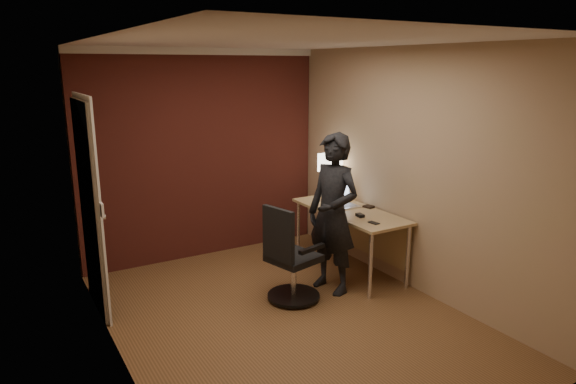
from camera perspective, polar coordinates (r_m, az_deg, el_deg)
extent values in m
plane|color=brown|center=(4.98, -0.25, -13.65)|extent=(4.00, 4.00, 0.00)
plane|color=white|center=(4.42, -0.28, 16.43)|extent=(4.00, 4.00, 0.00)
plane|color=tan|center=(6.31, -9.50, 4.11)|extent=(3.00, 0.00, 3.00)
plane|color=tan|center=(3.06, 19.17, -7.10)|extent=(3.00, 0.00, 3.00)
plane|color=tan|center=(4.02, -19.05, -2.10)|extent=(0.00, 4.00, 4.00)
plane|color=tan|center=(5.44, 13.52, 2.33)|extent=(0.00, 4.00, 4.00)
cube|color=maroon|center=(6.29, -9.40, 4.07)|extent=(2.98, 0.06, 2.50)
cube|color=silver|center=(6.19, -9.83, 15.16)|extent=(3.00, 0.08, 0.08)
cube|color=silver|center=(2.90, 20.52, 16.08)|extent=(3.00, 0.08, 0.08)
cube|color=silver|center=(3.89, -19.91, 15.38)|extent=(0.08, 4.00, 0.08)
cube|color=silver|center=(5.31, 13.96, 15.19)|extent=(0.08, 4.00, 0.08)
cube|color=silver|center=(5.14, -21.12, -1.77)|extent=(0.05, 0.82, 2.02)
cube|color=silver|center=(5.14, -20.96, -1.75)|extent=(0.02, 0.92, 2.12)
cylinder|color=silver|center=(4.83, -19.92, -2.63)|extent=(0.05, 0.05, 0.05)
cube|color=silver|center=(4.48, -19.96, -1.91)|extent=(0.02, 0.08, 0.12)
cube|color=tan|center=(5.79, 6.86, -2.12)|extent=(0.60, 1.50, 0.03)
cube|color=tan|center=(6.05, 8.90, -4.33)|extent=(0.02, 1.38, 0.54)
cylinder|color=silver|center=(5.26, 9.16, -8.12)|extent=(0.04, 0.04, 0.70)
cylinder|color=silver|center=(6.31, 1.14, -4.14)|extent=(0.04, 0.04, 0.70)
cylinder|color=silver|center=(5.57, 13.16, -7.02)|extent=(0.04, 0.04, 0.70)
cylinder|color=silver|center=(6.57, 4.86, -3.44)|extent=(0.04, 0.04, 0.70)
cube|color=silver|center=(6.32, 4.63, -0.50)|extent=(0.11, 0.11, 0.01)
cylinder|color=silver|center=(6.28, 4.66, 0.89)|extent=(0.01, 0.01, 0.30)
cube|color=white|center=(6.22, 4.70, 3.22)|extent=(0.22, 0.22, 0.22)
cube|color=silver|center=(5.89, 6.21, -1.60)|extent=(0.33, 0.24, 0.01)
cube|color=silver|center=(5.95, 5.59, -0.25)|extent=(0.33, 0.06, 0.22)
cube|color=#B2CCF2|center=(5.95, 5.65, -0.27)|extent=(0.30, 0.05, 0.19)
cube|color=gray|center=(5.88, 6.27, -1.54)|extent=(0.28, 0.13, 0.00)
cube|color=black|center=(5.54, 8.01, -2.58)|extent=(0.07, 0.11, 0.03)
cube|color=black|center=(5.34, 9.50, -3.40)|extent=(0.07, 0.12, 0.01)
cube|color=black|center=(5.91, 8.95, -1.62)|extent=(0.11, 0.13, 0.02)
cylinder|color=black|center=(5.30, 0.62, -11.43)|extent=(0.53, 0.53, 0.03)
cylinder|color=silver|center=(5.22, 0.63, -9.46)|extent=(0.06, 0.06, 0.40)
cube|color=black|center=(5.14, 0.63, -7.33)|extent=(0.53, 0.53, 0.07)
cube|color=black|center=(4.90, -1.09, -4.75)|extent=(0.14, 0.40, 0.52)
cube|color=black|center=(5.25, -1.27, -5.00)|extent=(0.32, 0.12, 0.04)
cube|color=black|center=(4.92, 2.67, -6.33)|extent=(0.32, 0.12, 0.04)
imported|color=black|center=(5.26, 5.03, -2.44)|extent=(0.53, 0.68, 1.66)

